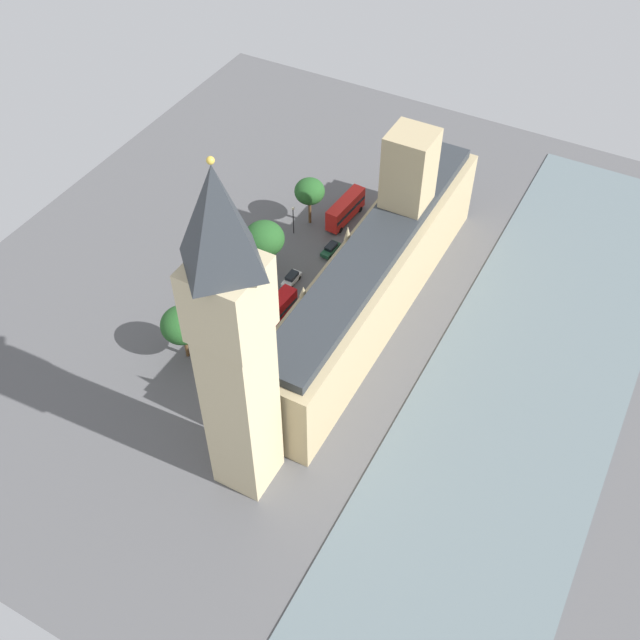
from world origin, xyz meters
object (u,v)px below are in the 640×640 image
clock_tower (233,343)px  car_dark_green_kerbside (331,249)px  plane_tree_leading (182,325)px  parliament_building (377,271)px  plane_tree_far_end (264,239)px  pedestrian_by_river_gate (394,206)px  pedestrian_under_trees (308,314)px  double_decker_bus_opposite_hall (274,314)px  car_white_near_tower (291,279)px  double_decker_bus_midblock (345,209)px  plane_tree_trailing (236,261)px  car_silver_corner (237,363)px  street_lamp_slot_11 (293,215)px  plane_tree_slot_10 (310,191)px

clock_tower → car_dark_green_kerbside: clock_tower is taller
car_dark_green_kerbside → plane_tree_leading: (8.59, 32.82, 6.22)m
parliament_building → plane_tree_far_end: (20.86, 1.04, -0.82)m
pedestrian_by_river_gate → pedestrian_under_trees: size_ratio=1.03×
double_decker_bus_opposite_hall → car_white_near_tower: bearing=-71.6°
parliament_building → double_decker_bus_midblock: parliament_building is taller
car_white_near_tower → pedestrian_under_trees: size_ratio=2.81×
pedestrian_by_river_gate → plane_tree_trailing: size_ratio=0.20×
parliament_building → double_decker_bus_midblock: 24.75m
double_decker_bus_opposite_hall → plane_tree_leading: bearing=58.4°
double_decker_bus_opposite_hall → car_silver_corner: double_decker_bus_opposite_hall is taller
parliament_building → plane_tree_leading: 32.32m
plane_tree_trailing → plane_tree_leading: 17.30m
pedestrian_by_river_gate → plane_tree_far_end: 30.69m
parliament_building → pedestrian_under_trees: size_ratio=39.93×
plane_tree_trailing → street_lamp_slot_11: (-1.19, -17.14, -1.81)m
car_dark_green_kerbside → plane_tree_far_end: size_ratio=0.43×
street_lamp_slot_11 → plane_tree_leading: bearing=90.1°
double_decker_bus_midblock → pedestrian_under_trees: 26.68m
double_decker_bus_midblock → plane_tree_leading: size_ratio=1.07×
plane_tree_far_end → double_decker_bus_midblock: bearing=-106.2°
car_white_near_tower → plane_tree_trailing: bearing=36.5°
car_silver_corner → plane_tree_trailing: plane_tree_trailing is taller
double_decker_bus_midblock → plane_tree_trailing: plane_tree_trailing is taller
plane_tree_trailing → street_lamp_slot_11: bearing=-94.0°
parliament_building → car_white_near_tower: size_ratio=14.23×
parliament_building → double_decker_bus_midblock: (15.14, -18.67, -5.88)m
street_lamp_slot_11 → double_decker_bus_midblock: bearing=-129.5°
car_white_near_tower → pedestrian_by_river_gate: car_white_near_tower is taller
car_dark_green_kerbside → plane_tree_slot_10: 11.47m
plane_tree_slot_10 → pedestrian_by_river_gate: bearing=-137.5°
double_decker_bus_midblock → car_white_near_tower: bearing=-87.1°
car_white_near_tower → pedestrian_by_river_gate: (-7.17, -27.37, -0.15)m
pedestrian_under_trees → plane_tree_leading: plane_tree_leading is taller
double_decker_bus_opposite_hall → pedestrian_under_trees: bearing=-127.7°
plane_tree_far_end → car_white_near_tower: bearing=177.8°
car_silver_corner → pedestrian_by_river_gate: bearing=85.7°
pedestrian_by_river_gate → plane_tree_trailing: (14.65, 32.74, 5.39)m
clock_tower → plane_tree_slot_10: (19.08, -52.23, -19.89)m
car_dark_green_kerbside → pedestrian_under_trees: 16.73m
clock_tower → double_decker_bus_opposite_hall: bearing=-66.4°
double_decker_bus_midblock → car_silver_corner: size_ratio=2.21×
clock_tower → car_silver_corner: 32.57m
plane_tree_slot_10 → parliament_building: bearing=144.4°
parliament_building → car_silver_corner: 27.03m
clock_tower → car_dark_green_kerbside: size_ratio=11.45×
parliament_building → plane_tree_far_end: bearing=2.9°
parliament_building → plane_tree_far_end: size_ratio=5.89×
clock_tower → plane_tree_slot_10: 59.06m
double_decker_bus_opposite_hall → double_decker_bus_midblock: bearing=-81.6°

